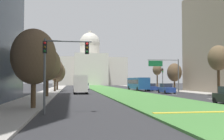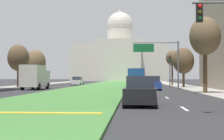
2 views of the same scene
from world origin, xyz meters
name	(u,v)px [view 2 (image 2 of 2)]	position (x,y,z in m)	size (l,w,h in m)	color
ground_plane	(108,85)	(0.00, 63.30, 0.00)	(278.50, 278.50, 0.00)	#2B2B2D
grass_median	(105,85)	(0.00, 56.97, 0.07)	(8.74, 113.93, 0.14)	#427A38
median_curb_nose	(12,113)	(0.00, 8.87, 0.16)	(7.87, 0.50, 0.04)	gold
lane_dashes_right	(155,90)	(7.98, 36.90, 0.00)	(0.16, 51.39, 0.01)	silver
sidewalk_left	(24,86)	(-13.59, 50.64, 0.07)	(4.00, 113.93, 0.15)	#9E9991
sidewalk_right	(183,86)	(13.59, 50.64, 0.07)	(4.00, 113.93, 0.15)	#9E9991
capitol_building	(120,58)	(0.00, 125.68, 9.05)	(36.56, 22.92, 28.46)	beige
traffic_light_far_right	(170,67)	(11.09, 47.99, 3.31)	(0.28, 0.35, 5.20)	#515456
overhead_guide_sign	(160,55)	(8.90, 39.71, 4.68)	(6.31, 0.20, 6.50)	#515456
street_tree_right_mid	(205,37)	(12.24, 27.52, 5.61)	(3.01, 3.01, 7.57)	#4C3823
street_tree_left_far	(18,58)	(-12.61, 45.14, 4.61)	(3.31, 3.31, 6.71)	#4C3823
street_tree_right_far	(183,61)	(12.86, 45.46, 4.09)	(3.17, 3.17, 6.09)	#4C3823
street_tree_left_distant	(35,63)	(-12.66, 54.36, 4.28)	(3.76, 3.76, 6.65)	#4C3823
street_tree_right_distant	(172,58)	(12.31, 55.29, 5.05)	(2.29, 2.29, 6.57)	#4C3823
sedan_lead_stopped	(141,92)	(5.67, 14.57, 0.82)	(2.07, 4.43, 1.76)	black
sedan_midblock	(153,84)	(7.74, 36.96, 0.83)	(1.93, 4.31, 1.79)	navy
sedan_distant	(152,82)	(8.28, 47.77, 0.79)	(2.01, 4.32, 1.68)	navy
sedan_far_horizon	(78,81)	(-5.77, 59.68, 0.79)	(1.94, 4.38, 1.69)	silver
box_truck_delivery	(35,77)	(-7.76, 37.91, 1.68)	(2.40, 6.40, 3.20)	#BCBCC1
city_bus	(136,76)	(5.67, 49.45, 1.77)	(2.62, 11.00, 2.95)	#1E4C8C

